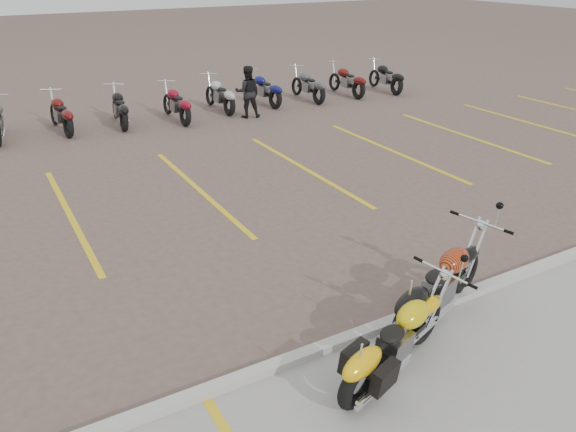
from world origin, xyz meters
TOP-DOWN VIEW (x-y plane):
  - ground at (0.00, 0.00)m, footprint 100.00×100.00m
  - curb at (0.00, -2.00)m, footprint 60.00×0.18m
  - parking_stripes at (0.00, 4.00)m, footprint 38.00×5.50m
  - yellow_cruiser at (-0.21, -2.73)m, footprint 2.08×0.82m
  - flame_cruiser at (1.06, -2.16)m, footprint 2.26×0.90m
  - person_b at (3.63, 8.98)m, footprint 0.94×0.83m
  - bg_bike_row at (-0.14, 9.99)m, footprint 20.47×2.01m

SIDE VIEW (x-z plane):
  - ground at x=0.00m, z-range 0.00..0.00m
  - parking_stripes at x=0.00m, z-range 0.00..0.01m
  - curb at x=0.00m, z-range 0.00..0.12m
  - yellow_cruiser at x=-0.21m, z-range 0.00..0.88m
  - flame_cruiser at x=1.06m, z-range 0.00..0.96m
  - bg_bike_row at x=-0.14m, z-range 0.00..1.10m
  - person_b at x=3.63m, z-range 0.00..1.60m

